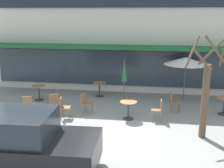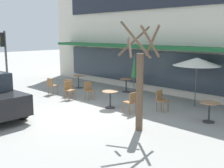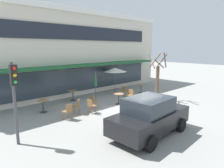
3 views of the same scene
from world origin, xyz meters
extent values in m
plane|color=gray|center=(0.00, 0.00, 0.00)|extent=(80.00, 80.00, 0.00)
cube|color=beige|center=(0.00, 10.00, 3.53)|extent=(19.27, 8.00, 7.07)
cube|color=silver|center=(0.00, 5.88, 6.82)|extent=(19.27, 0.24, 0.44)
cube|color=#19592D|center=(0.00, 5.45, 2.55)|extent=(16.38, 1.10, 0.16)
cube|color=#1E232D|center=(0.00, 5.94, 5.09)|extent=(15.42, 0.10, 1.10)
cube|color=#2D3842|center=(0.00, 5.94, 1.35)|extent=(15.42, 0.10, 1.90)
cylinder|color=#333338|center=(-4.49, 3.79, 0.01)|extent=(0.44, 0.44, 0.03)
cylinder|color=#333338|center=(-4.49, 3.79, 0.38)|extent=(0.07, 0.07, 0.70)
cylinder|color=#99704C|center=(-4.49, 3.79, 0.74)|extent=(0.70, 0.70, 0.03)
cylinder|color=#333338|center=(-1.63, 4.92, 0.01)|extent=(0.44, 0.44, 0.03)
cylinder|color=#333338|center=(-1.63, 4.92, 0.38)|extent=(0.07, 0.07, 0.70)
cylinder|color=#99704C|center=(-1.63, 4.92, 0.74)|extent=(0.70, 0.70, 0.03)
cylinder|color=#333338|center=(4.20, 3.07, 0.01)|extent=(0.44, 0.44, 0.03)
cylinder|color=#333338|center=(4.20, 3.07, 0.38)|extent=(0.07, 0.07, 0.70)
cylinder|color=#99704C|center=(4.20, 3.07, 0.74)|extent=(0.70, 0.70, 0.03)
cylinder|color=#333338|center=(0.19, 1.89, 0.01)|extent=(0.44, 0.44, 0.03)
cylinder|color=#333338|center=(0.19, 1.89, 0.38)|extent=(0.07, 0.07, 0.70)
cylinder|color=#99704C|center=(0.19, 1.89, 0.74)|extent=(0.70, 0.70, 0.03)
cylinder|color=#4C4C51|center=(-0.22, 3.96, 1.10)|extent=(0.04, 0.04, 2.20)
cone|color=#286B38|center=(-0.22, 3.96, 1.65)|extent=(0.28, 0.28, 1.10)
cylinder|color=#4C4C51|center=(2.66, 4.82, 1.10)|extent=(0.04, 0.04, 2.20)
cone|color=silver|center=(2.66, 4.82, 2.03)|extent=(2.10, 2.10, 0.35)
cylinder|color=olive|center=(1.15, 1.72, 0.23)|extent=(0.04, 0.04, 0.45)
cylinder|color=olive|center=(1.15, 2.06, 0.23)|extent=(0.04, 0.04, 0.45)
cylinder|color=olive|center=(1.49, 1.72, 0.23)|extent=(0.04, 0.04, 0.45)
cylinder|color=olive|center=(1.49, 2.06, 0.23)|extent=(0.04, 0.04, 0.45)
cube|color=olive|center=(1.32, 1.89, 0.47)|extent=(0.40, 0.40, 0.04)
cube|color=olive|center=(1.50, 1.89, 0.69)|extent=(0.04, 0.40, 0.40)
cylinder|color=olive|center=(-4.26, 1.83, 0.23)|extent=(0.04, 0.04, 0.45)
cylinder|color=olive|center=(-3.93, 1.90, 0.23)|extent=(0.04, 0.04, 0.45)
cylinder|color=olive|center=(-4.20, 1.50, 0.23)|extent=(0.04, 0.04, 0.45)
cylinder|color=olive|center=(-3.86, 1.57, 0.23)|extent=(0.04, 0.04, 0.45)
cube|color=olive|center=(-4.06, 1.70, 0.47)|extent=(0.47, 0.47, 0.04)
cube|color=olive|center=(-4.03, 1.52, 0.69)|extent=(0.40, 0.12, 0.40)
cylinder|color=olive|center=(-3.40, 2.19, 0.23)|extent=(0.04, 0.04, 0.45)
cylinder|color=olive|center=(-3.14, 2.40, 0.23)|extent=(0.04, 0.04, 0.45)
cylinder|color=olive|center=(-3.19, 1.93, 0.23)|extent=(0.04, 0.04, 0.45)
cylinder|color=olive|center=(-2.93, 2.14, 0.23)|extent=(0.04, 0.04, 0.45)
cube|color=olive|center=(-3.16, 2.16, 0.47)|extent=(0.56, 0.56, 0.04)
cube|color=olive|center=(-3.05, 2.03, 0.69)|extent=(0.34, 0.28, 0.40)
cylinder|color=olive|center=(2.31, 3.23, 0.23)|extent=(0.04, 0.04, 0.45)
cylinder|color=olive|center=(2.31, 2.89, 0.23)|extent=(0.04, 0.04, 0.45)
cylinder|color=olive|center=(1.97, 3.23, 0.23)|extent=(0.04, 0.04, 0.45)
cylinder|color=olive|center=(1.97, 2.89, 0.23)|extent=(0.04, 0.04, 0.45)
cube|color=olive|center=(2.14, 3.06, 0.47)|extent=(0.40, 0.40, 0.04)
cube|color=olive|center=(1.96, 3.06, 0.69)|extent=(0.04, 0.40, 0.40)
cylinder|color=olive|center=(-2.24, 1.78, 0.23)|extent=(0.04, 0.04, 0.45)
cylinder|color=olive|center=(-2.20, 1.45, 0.23)|extent=(0.04, 0.04, 0.45)
cylinder|color=olive|center=(-2.58, 1.74, 0.23)|extent=(0.04, 0.04, 0.45)
cylinder|color=olive|center=(-2.54, 1.41, 0.23)|extent=(0.04, 0.04, 0.45)
cube|color=olive|center=(-2.39, 1.60, 0.47)|extent=(0.44, 0.44, 0.04)
cube|color=olive|center=(-2.57, 1.57, 0.69)|extent=(0.08, 0.40, 0.40)
cylinder|color=olive|center=(-1.44, 2.40, 0.23)|extent=(0.04, 0.04, 0.45)
cylinder|color=olive|center=(-1.51, 2.06, 0.23)|extent=(0.04, 0.04, 0.45)
cylinder|color=olive|center=(-1.77, 2.46, 0.23)|extent=(0.04, 0.04, 0.45)
cylinder|color=olive|center=(-1.84, 2.13, 0.23)|extent=(0.04, 0.04, 0.45)
cube|color=olive|center=(-1.64, 2.26, 0.47)|extent=(0.47, 0.47, 0.04)
cube|color=olive|center=(-1.82, 2.30, 0.69)|extent=(0.12, 0.40, 0.40)
cube|color=black|center=(-2.29, -2.59, 0.70)|extent=(4.28, 1.99, 0.76)
cube|color=#232B33|center=(-2.44, -2.60, 1.42)|extent=(2.17, 1.70, 0.68)
cylinder|color=black|center=(-1.03, -1.63, 0.32)|extent=(0.65, 0.25, 0.64)
cylinder|color=black|center=(-0.94, -3.43, 0.32)|extent=(0.65, 0.25, 0.64)
cylinder|color=black|center=(-3.63, -1.76, 0.32)|extent=(0.65, 0.25, 0.64)
cylinder|color=black|center=(-3.54, -3.55, 0.32)|extent=(0.65, 0.25, 0.64)
cylinder|color=brown|center=(2.93, 0.57, 1.30)|extent=(0.24, 0.24, 2.61)
cylinder|color=brown|center=(3.36, 0.54, 2.99)|extent=(0.16, 0.92, 1.02)
cylinder|color=brown|center=(3.11, 0.96, 3.00)|extent=(0.87, 0.46, 1.05)
cylinder|color=brown|center=(2.44, 0.83, 2.99)|extent=(0.60, 1.08, 1.02)
cylinder|color=brown|center=(2.70, 0.32, 2.80)|extent=(0.60, 0.56, 0.64)
cylinder|color=brown|center=(3.12, 0.12, 3.06)|extent=(0.98, 0.46, 1.15)
cylinder|color=#47474C|center=(-7.05, 0.55, 1.70)|extent=(0.12, 0.12, 3.40)
cube|color=black|center=(-7.05, 0.37, 2.90)|extent=(0.26, 0.20, 0.80)
sphere|color=red|center=(-7.05, 0.24, 3.17)|extent=(0.13, 0.13, 0.13)
sphere|color=gold|center=(-7.05, 0.24, 2.91)|extent=(0.13, 0.13, 0.13)
sphere|color=green|center=(-7.05, 0.24, 2.65)|extent=(0.13, 0.13, 0.13)
camera|label=1|loc=(1.19, -8.99, 4.25)|focal=45.00mm
camera|label=2|loc=(8.77, -6.50, 3.24)|focal=45.00mm
camera|label=3|loc=(-9.50, -7.70, 3.94)|focal=32.00mm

